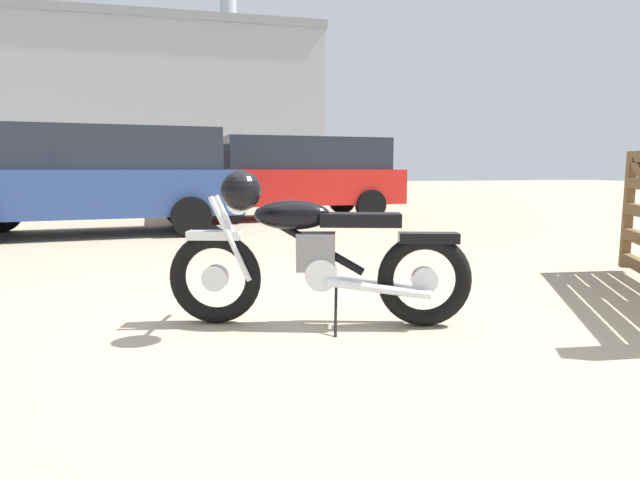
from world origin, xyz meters
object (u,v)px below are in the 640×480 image
(vintage_motorcycle, at_px, (311,255))
(silver_sedan_mid, at_px, (176,174))
(blue_hatchback_right, at_px, (98,177))
(red_hatchback_near, at_px, (297,175))
(dark_sedan_left, at_px, (328,173))
(white_estate_far, at_px, (7,178))
(pale_sedan_back, at_px, (256,176))

(vintage_motorcycle, relative_size, silver_sedan_mid, 0.50)
(blue_hatchback_right, bearing_deg, vintage_motorcycle, 105.15)
(silver_sedan_mid, bearing_deg, red_hatchback_near, 121.52)
(red_hatchback_near, distance_m, dark_sedan_left, 11.52)
(vintage_motorcycle, height_order, blue_hatchback_right, blue_hatchback_right)
(blue_hatchback_right, bearing_deg, dark_sedan_left, -125.25)
(white_estate_far, bearing_deg, silver_sedan_mid, -4.19)
(silver_sedan_mid, bearing_deg, pale_sedan_back, -143.78)
(vintage_motorcycle, height_order, silver_sedan_mid, silver_sedan_mid)
(blue_hatchback_right, height_order, white_estate_far, blue_hatchback_right)
(white_estate_far, distance_m, pale_sedan_back, 7.20)
(silver_sedan_mid, distance_m, dark_sedan_left, 8.89)
(blue_hatchback_right, height_order, silver_sedan_mid, silver_sedan_mid)
(silver_sedan_mid, bearing_deg, white_estate_far, 6.48)
(vintage_motorcycle, xyz_separation_m, dark_sedan_left, (6.03, 18.59, 0.43))
(blue_hatchback_right, height_order, pale_sedan_back, blue_hatchback_right)
(vintage_motorcycle, bearing_deg, blue_hatchback_right, -52.48)
(white_estate_far, xyz_separation_m, dark_sedan_left, (10.91, 6.14, 0.08))
(silver_sedan_mid, bearing_deg, vintage_motorcycle, 96.91)
(pale_sedan_back, relative_size, dark_sedan_left, 1.11)
(pale_sedan_back, xyz_separation_m, silver_sedan_mid, (-2.63, -1.63, 0.08))
(silver_sedan_mid, bearing_deg, dark_sedan_left, -133.19)
(silver_sedan_mid, height_order, dark_sedan_left, same)
(white_estate_far, height_order, dark_sedan_left, dark_sedan_left)
(white_estate_far, bearing_deg, pale_sedan_back, 8.13)
(red_hatchback_near, height_order, dark_sedan_left, dark_sedan_left)
(blue_hatchback_right, height_order, dark_sedan_left, dark_sedan_left)
(vintage_motorcycle, bearing_deg, silver_sedan_mid, -68.13)
(vintage_motorcycle, height_order, dark_sedan_left, dark_sedan_left)
(white_estate_far, bearing_deg, vintage_motorcycle, -74.82)
(blue_hatchback_right, bearing_deg, red_hatchback_near, -156.89)
(blue_hatchback_right, xyz_separation_m, dark_sedan_left, (7.98, 12.62, -0.02))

